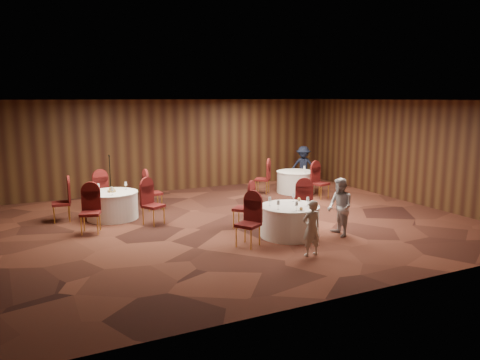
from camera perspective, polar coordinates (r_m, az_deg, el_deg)
name	(u,v)px	position (r m, az deg, el deg)	size (l,w,h in m)	color
ground	(237,223)	(12.41, -0.43, -5.22)	(12.00, 12.00, 0.00)	black
room_shell	(236,149)	(12.05, -0.44, 3.83)	(12.00, 12.00, 12.00)	silver
table_main	(289,221)	(11.21, 6.05, -4.97)	(1.41, 1.41, 0.74)	silver
table_left	(112,205)	(13.21, -15.30, -2.97)	(1.39, 1.39, 0.74)	silver
table_right	(296,182)	(16.38, 6.82, -0.21)	(1.34, 1.34, 0.74)	silver
chairs_main	(266,211)	(11.55, 3.20, -3.84)	(2.95, 2.13, 1.00)	#450D0E
chairs_left	(112,201)	(13.16, -15.33, -2.47)	(3.12, 3.05, 1.00)	#450D0E
chairs_right	(291,181)	(15.76, 6.18, -0.13)	(2.01, 2.23, 1.00)	#450D0E
tabletop_main	(296,202)	(11.08, 6.89, -2.67)	(1.11, 1.02, 0.22)	silver
tabletop_left	(112,189)	(13.12, -15.36, -1.07)	(0.81, 0.75, 0.22)	silver
tabletop_right	(304,168)	(16.15, 7.85, 1.51)	(0.08, 0.08, 0.22)	silver
mic_stand	(111,190)	(15.03, -15.48, -1.17)	(0.24, 0.24, 1.53)	black
woman_a	(311,228)	(9.86, 8.70, -5.81)	(0.43, 0.28, 1.19)	silver
woman_b	(340,207)	(11.35, 12.08, -3.27)	(0.68, 0.53, 1.40)	#BABABF
man_c	(303,166)	(17.60, 7.71, 1.70)	(0.96, 0.55, 1.49)	black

